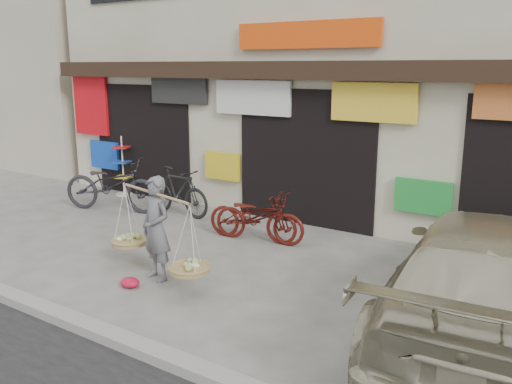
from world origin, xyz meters
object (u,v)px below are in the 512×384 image
Objects in this scene: street_vendor at (156,233)px; bike_0 at (112,185)px; bike_2 at (253,216)px; bike_1 at (178,191)px; bike_3 at (259,217)px; suv at (494,280)px; display_rack at (123,172)px.

street_vendor reaches higher than bike_0.
street_vendor is 2.36m from bike_2.
bike_0 is 1.30× the size of bike_2.
street_vendor reaches higher than bike_2.
street_vendor is 1.23× the size of bike_2.
bike_0 is 1.55m from bike_1.
bike_1 is 2.50m from bike_3.
suv reaches higher than bike_0.
street_vendor reaches higher than bike_3.
bike_3 is (0.14, 0.00, 0.00)m from bike_2.
bike_1 is at bearing 67.99° from bike_2.
bike_1 is at bearing -22.62° from suv.
street_vendor is at bearing 164.18° from bike_3.
display_rack is (-4.53, 3.52, -0.13)m from street_vendor.
bike_1 is 2.35m from bike_2.
bike_1 is (-2.16, 2.87, -0.20)m from street_vendor.
suv is at bearing -103.54° from bike_1.
street_vendor is 3.60m from bike_1.
display_rack reaches higher than bike_2.
suv reaches higher than bike_2.
bike_3 is (3.88, 0.01, -0.14)m from bike_0.
bike_3 is at bearing -25.47° from suv.
bike_0 reaches higher than bike_3.
bike_0 is at bearing 81.27° from bike_3.
bike_2 is (3.74, 0.01, -0.14)m from bike_0.
bike_0 is 1.31× the size of bike_1.
display_rack is (-2.37, 0.65, 0.07)m from bike_1.
bike_3 is at bearing -107.21° from bike_0.
bike_3 is 4.96m from display_rack.
display_rack is at bearing 78.69° from bike_1.
street_vendor is 0.40× the size of suv.
suv is (8.13, -1.56, 0.16)m from bike_0.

